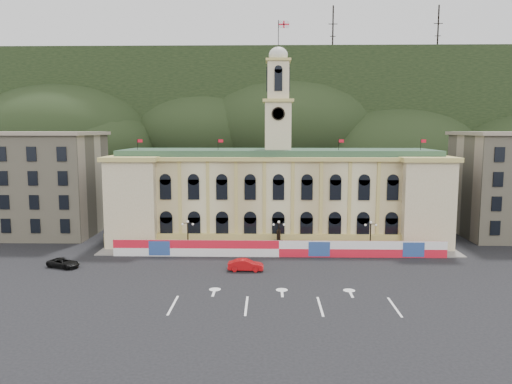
{
  "coord_description": "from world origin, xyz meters",
  "views": [
    {
      "loc": [
        -1.73,
        -58.04,
        19.02
      ],
      "look_at": [
        -3.52,
        18.0,
        9.44
      ],
      "focal_mm": 35.0,
      "sensor_mm": 36.0,
      "label": 1
    }
  ],
  "objects_px": {
    "red_sedan": "(246,265)",
    "black_suv": "(63,263)",
    "lamp_center": "(279,234)",
    "statue": "(279,245)"
  },
  "relations": [
    {
      "from": "lamp_center",
      "to": "red_sedan",
      "type": "xyz_separation_m",
      "value": [
        -4.67,
        -9.48,
        -2.28
      ]
    },
    {
      "from": "lamp_center",
      "to": "red_sedan",
      "type": "height_order",
      "value": "lamp_center"
    },
    {
      "from": "red_sedan",
      "to": "lamp_center",
      "type": "bearing_deg",
      "value": -24.97
    },
    {
      "from": "red_sedan",
      "to": "black_suv",
      "type": "height_order",
      "value": "red_sedan"
    },
    {
      "from": "red_sedan",
      "to": "black_suv",
      "type": "relative_size",
      "value": 0.95
    },
    {
      "from": "red_sedan",
      "to": "black_suv",
      "type": "distance_m",
      "value": 25.35
    },
    {
      "from": "lamp_center",
      "to": "black_suv",
      "type": "bearing_deg",
      "value": -164.24
    },
    {
      "from": "red_sedan",
      "to": "black_suv",
      "type": "xyz_separation_m",
      "value": [
        -25.33,
        1.02,
        -0.15
      ]
    },
    {
      "from": "statue",
      "to": "red_sedan",
      "type": "height_order",
      "value": "statue"
    },
    {
      "from": "lamp_center",
      "to": "red_sedan",
      "type": "relative_size",
      "value": 1.06
    }
  ]
}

